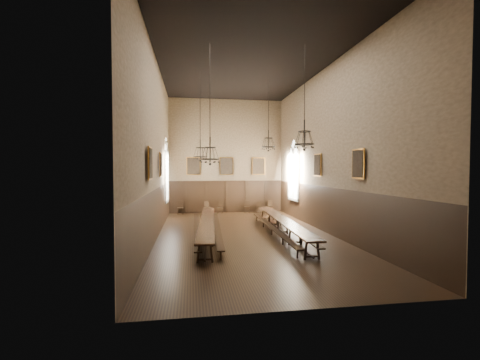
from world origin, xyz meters
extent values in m
cube|color=black|center=(0.00, 0.00, -0.01)|extent=(9.00, 18.00, 0.02)
cube|color=black|center=(0.00, 0.00, 9.01)|extent=(9.00, 18.00, 0.02)
cube|color=#8E7657|center=(0.00, 9.01, 4.50)|extent=(9.00, 0.02, 9.00)
cube|color=#8E7657|center=(0.00, -9.01, 4.50)|extent=(9.00, 0.02, 9.00)
cube|color=#8E7657|center=(-4.51, 0.00, 4.50)|extent=(0.02, 18.00, 9.00)
cube|color=#8E7657|center=(4.51, 0.00, 4.50)|extent=(0.02, 18.00, 9.00)
cube|color=black|center=(-1.98, 0.11, 0.79)|extent=(1.46, 10.64, 0.07)
cube|color=black|center=(2.00, -0.07, 0.80)|extent=(1.26, 10.70, 0.07)
cube|color=black|center=(-2.51, 0.27, 0.43)|extent=(0.39, 10.09, 0.05)
cube|color=black|center=(-1.44, 0.24, 0.42)|extent=(0.82, 9.97, 0.05)
cube|color=black|center=(1.41, -0.11, 0.41)|extent=(0.55, 9.74, 0.05)
cube|color=black|center=(2.45, 0.06, 0.43)|extent=(0.98, 10.13, 0.05)
cube|color=black|center=(-3.62, 8.46, 0.47)|extent=(0.48, 0.48, 0.05)
cube|color=black|center=(-3.62, 8.65, 0.74)|extent=(0.44, 0.08, 0.53)
cube|color=black|center=(-1.56, 8.55, 0.46)|extent=(0.55, 0.55, 0.05)
cube|color=black|center=(-1.56, 8.73, 0.71)|extent=(0.42, 0.18, 0.51)
cube|color=black|center=(-0.55, 8.51, 0.43)|extent=(0.49, 0.49, 0.05)
cube|color=black|center=(-0.55, 8.68, 0.66)|extent=(0.40, 0.14, 0.47)
cube|color=black|center=(1.61, 8.58, 0.45)|extent=(0.48, 0.48, 0.05)
cube|color=black|center=(1.61, 8.76, 0.70)|extent=(0.42, 0.10, 0.50)
cube|color=black|center=(2.53, 8.45, 0.41)|extent=(0.47, 0.47, 0.05)
cube|color=black|center=(2.53, 8.62, 0.64)|extent=(0.38, 0.14, 0.46)
cube|color=black|center=(3.53, 8.50, 0.45)|extent=(0.49, 0.49, 0.05)
cube|color=black|center=(3.53, 8.68, 0.70)|extent=(0.42, 0.12, 0.50)
cylinder|color=black|center=(-2.26, 2.19, 7.09)|extent=(0.03, 0.03, 3.83)
torus|color=black|center=(-2.26, 2.19, 4.18)|extent=(0.80, 0.80, 0.05)
torus|color=black|center=(-2.26, 2.19, 4.70)|extent=(0.51, 0.51, 0.04)
cylinder|color=black|center=(-2.26, 2.19, 4.60)|extent=(0.06, 0.06, 1.14)
cylinder|color=black|center=(1.92, 2.74, 7.43)|extent=(0.03, 0.03, 3.14)
torus|color=black|center=(1.92, 2.74, 4.83)|extent=(0.83, 0.83, 0.05)
torus|color=black|center=(1.92, 2.74, 5.37)|extent=(0.53, 0.53, 0.04)
cylinder|color=black|center=(1.92, 2.74, 5.27)|extent=(0.06, 0.06, 1.17)
cylinder|color=black|center=(-1.95, -2.15, 6.95)|extent=(0.03, 0.03, 4.10)
torus|color=black|center=(-1.95, -2.15, 3.91)|extent=(0.80, 0.80, 0.05)
torus|color=black|center=(-1.95, -2.15, 4.43)|extent=(0.51, 0.51, 0.04)
cylinder|color=black|center=(-1.95, -2.15, 4.33)|extent=(0.06, 0.06, 1.13)
cylinder|color=black|center=(2.22, -2.72, 7.33)|extent=(0.03, 0.03, 3.34)
torus|color=black|center=(2.22, -2.72, 4.58)|extent=(0.88, 0.88, 0.05)
torus|color=black|center=(2.22, -2.72, 5.15)|extent=(0.56, 0.56, 0.04)
cylinder|color=black|center=(2.22, -2.72, 5.04)|extent=(0.06, 0.06, 1.24)
cube|color=#B0742A|center=(-2.60, 8.88, 3.70)|extent=(1.10, 0.12, 1.40)
cube|color=black|center=(-2.60, 8.88, 3.70)|extent=(0.98, 0.02, 1.28)
cube|color=#B0742A|center=(0.00, 8.88, 3.70)|extent=(1.10, 0.12, 1.40)
cube|color=black|center=(0.00, 8.88, 3.70)|extent=(0.98, 0.02, 1.28)
cube|color=#B0742A|center=(2.60, 8.88, 3.70)|extent=(1.10, 0.12, 1.40)
cube|color=black|center=(2.60, 8.88, 3.70)|extent=(0.98, 0.02, 1.28)
cube|color=#B0742A|center=(-4.38, 1.00, 3.70)|extent=(0.12, 1.00, 1.30)
cube|color=black|center=(-4.38, 1.00, 3.70)|extent=(0.02, 0.88, 1.18)
cube|color=#B0742A|center=(-4.38, -3.50, 3.70)|extent=(0.12, 1.00, 1.30)
cube|color=black|center=(-4.38, -3.50, 3.70)|extent=(0.02, 0.88, 1.18)
cube|color=#B0742A|center=(4.38, 1.00, 3.70)|extent=(0.12, 1.00, 1.30)
cube|color=black|center=(4.38, 1.00, 3.70)|extent=(0.02, 0.88, 1.18)
cube|color=#B0742A|center=(4.38, -3.50, 3.70)|extent=(0.12, 1.00, 1.30)
cube|color=black|center=(4.38, -3.50, 3.70)|extent=(0.02, 0.88, 1.18)
camera|label=1|loc=(-2.79, -16.46, 3.48)|focal=24.00mm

